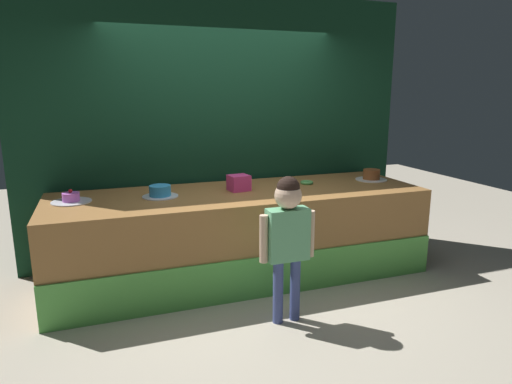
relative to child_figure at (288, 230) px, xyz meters
The scene contains 9 objects.
ground_plane 0.91m from the child_figure, 96.70° to the left, with size 12.00×12.00×0.00m, color #BCB29E.
stage_platform 1.10m from the child_figure, 93.02° to the left, with size 3.69×1.18×0.87m.
curtain_backdrop 1.85m from the child_figure, 91.83° to the left, with size 4.34×0.08×2.88m, color #113823.
child_figure is the anchor object (origin of this frame).
pink_box 1.12m from the child_figure, 92.86° to the left, with size 0.20×0.17×0.16m, color #E43B8A.
donut 1.38m from the child_figure, 57.94° to the left, with size 0.14×0.14×0.03m, color #59B259.
cake_left 1.99m from the child_figure, 144.80° to the left, with size 0.35×0.35×0.12m.
cake_center 1.38m from the child_figure, 127.60° to the left, with size 0.34×0.34×0.11m.
cake_right 1.89m from the child_figure, 36.63° to the left, with size 0.35×0.35×0.12m.
Camera 1 is at (-1.30, -3.54, 1.85)m, focal length 31.18 mm.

